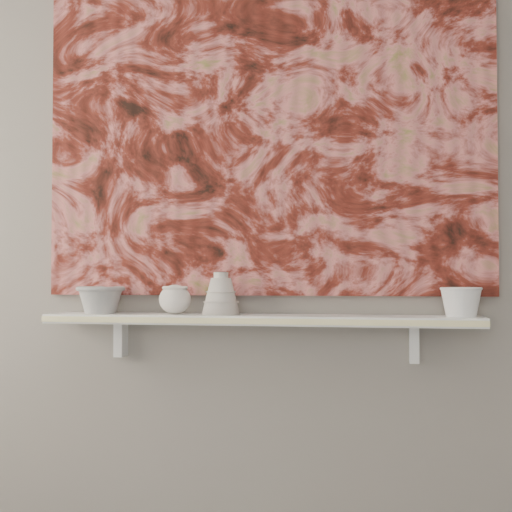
% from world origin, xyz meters
% --- Properties ---
extents(wall_back, '(3.60, 0.00, 3.60)m').
position_xyz_m(wall_back, '(0.00, 1.60, 1.35)').
color(wall_back, gray).
rests_on(wall_back, floor).
extents(shelf, '(1.40, 0.18, 0.03)m').
position_xyz_m(shelf, '(0.00, 1.51, 0.92)').
color(shelf, white).
rests_on(shelf, wall_back).
extents(shelf_stripe, '(1.40, 0.01, 0.02)m').
position_xyz_m(shelf_stripe, '(0.00, 1.41, 0.92)').
color(shelf_stripe, '#F3E9A2').
rests_on(shelf_stripe, shelf).
extents(bracket_left, '(0.03, 0.06, 0.12)m').
position_xyz_m(bracket_left, '(-0.49, 1.57, 0.84)').
color(bracket_left, white).
rests_on(bracket_left, wall_back).
extents(bracket_right, '(0.03, 0.06, 0.12)m').
position_xyz_m(bracket_right, '(0.49, 1.57, 0.84)').
color(bracket_right, white).
rests_on(bracket_right, wall_back).
extents(painting, '(1.50, 0.02, 1.10)m').
position_xyz_m(painting, '(0.00, 1.59, 1.54)').
color(painting, maroon).
rests_on(painting, wall_back).
extents(house_motif, '(0.09, 0.00, 0.08)m').
position_xyz_m(house_motif, '(0.45, 1.57, 1.23)').
color(house_motif, black).
rests_on(house_motif, painting).
extents(bowl_grey, '(0.21, 0.21, 0.09)m').
position_xyz_m(bowl_grey, '(-0.54, 1.51, 0.98)').
color(bowl_grey, gray).
rests_on(bowl_grey, shelf).
extents(cup_cream, '(0.13, 0.13, 0.10)m').
position_xyz_m(cup_cream, '(-0.28, 1.51, 0.98)').
color(cup_cream, white).
rests_on(cup_cream, shelf).
extents(bell_vessel, '(0.15, 0.15, 0.14)m').
position_xyz_m(bell_vessel, '(-0.12, 1.51, 1.00)').
color(bell_vessel, beige).
rests_on(bell_vessel, shelf).
extents(bowl_white, '(0.13, 0.13, 0.09)m').
position_xyz_m(bowl_white, '(0.63, 1.51, 0.98)').
color(bowl_white, white).
rests_on(bowl_white, shelf).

